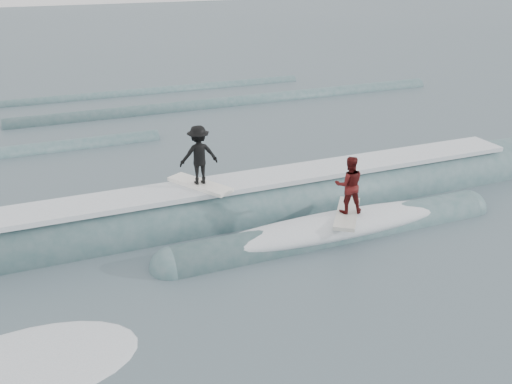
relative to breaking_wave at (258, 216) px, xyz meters
name	(u,v)px	position (x,y,z in m)	size (l,w,h in m)	color
ground	(347,326)	(-0.31, -5.41, -0.05)	(160.00, 160.00, 0.00)	#40555D
breaking_wave	(258,216)	(0.00, 0.00, 0.00)	(22.89, 3.80, 2.04)	#3B6063
surfer_black	(199,158)	(-1.57, 0.38, 1.87)	(1.46, 2.01, 1.72)	white
surfer_red	(349,189)	(1.82, -1.82, 1.27)	(1.62, 1.94, 1.66)	silver
whitewater	(334,370)	(-1.22, -6.48, -0.05)	(18.32, 7.10, 0.10)	white
far_swells	(103,120)	(-2.45, 12.24, -0.05)	(38.12, 8.65, 0.80)	#3B6063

